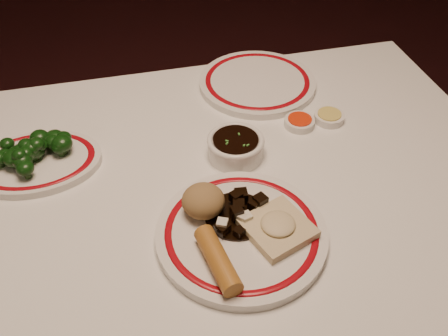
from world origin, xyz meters
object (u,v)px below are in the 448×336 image
dining_table (209,232)px  spring_roll (218,260)px  broccoli_plate (36,162)px  broccoli_pile (31,150)px  main_plate (241,233)px  fried_wonton (278,227)px  rice_mound (203,201)px  soy_bowl (235,148)px  stirfry_heap (239,212)px

dining_table → spring_roll: spring_roll is taller
broccoli_plate → broccoli_pile: size_ratio=1.69×
dining_table → main_plate: bearing=-71.0°
broccoli_plate → fried_wonton: bearing=-35.6°
rice_mound → soy_bowl: bearing=57.2°
dining_table → soy_bowl: 0.17m
stirfry_heap → broccoli_plate: 0.41m
spring_roll → broccoli_pile: bearing=121.5°
main_plate → broccoli_pile: broccoli_pile is taller
fried_wonton → main_plate: bearing=164.4°
spring_roll → broccoli_pile: (-0.28, 0.33, 0.00)m
main_plate → stirfry_heap: bearing=84.5°
spring_roll → fried_wonton: (0.11, 0.04, -0.01)m
rice_mound → spring_roll: 0.12m
main_plate → spring_roll: (-0.05, -0.06, 0.02)m
spring_roll → broccoli_plate: spring_roll is taller
rice_mound → broccoli_pile: (-0.28, 0.21, -0.01)m
rice_mound → broccoli_plate: rice_mound is taller
main_plate → soy_bowl: soy_bowl is taller
broccoli_plate → main_plate: bearing=-38.3°
broccoli_pile → main_plate: bearing=-38.4°
main_plate → soy_bowl: bearing=77.9°
stirfry_heap → main_plate: bearing=-95.5°
dining_table → stirfry_heap: size_ratio=10.77×
spring_roll → stirfry_heap: size_ratio=1.07×
dining_table → soy_bowl: soy_bowl is taller
spring_roll → broccoli_pile: size_ratio=0.79×
rice_mound → spring_roll: size_ratio=0.61×
fried_wonton → spring_roll: bearing=-158.0°
broccoli_pile → spring_roll: bearing=-49.2°
fried_wonton → soy_bowl: 0.22m
broccoli_pile → rice_mound: bearing=-36.4°
rice_mound → main_plate: bearing=-47.4°
soy_bowl → spring_roll: bearing=-110.3°
dining_table → broccoli_pile: broccoli_pile is taller
spring_roll → fried_wonton: 0.12m
dining_table → broccoli_pile: 0.37m
fried_wonton → stirfry_heap: 0.07m
rice_mound → fried_wonton: rice_mound is taller
dining_table → fried_wonton: (0.09, -0.12, 0.12)m
rice_mound → soy_bowl: (0.09, 0.15, -0.02)m
rice_mound → broccoli_plate: size_ratio=0.28×
fried_wonton → broccoli_pile: broccoli_pile is taller
broccoli_pile → soy_bowl: (0.38, -0.06, -0.02)m
main_plate → broccoli_pile: size_ratio=2.33×
rice_mound → dining_table: bearing=69.0°
stirfry_heap → soy_bowl: (0.04, 0.17, -0.01)m
soy_bowl → broccoli_pile: bearing=170.6°
fried_wonton → broccoli_pile: 0.48m
soy_bowl → rice_mound: bearing=-122.8°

